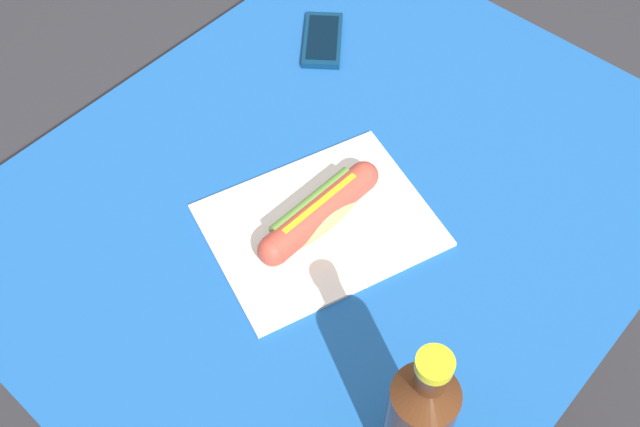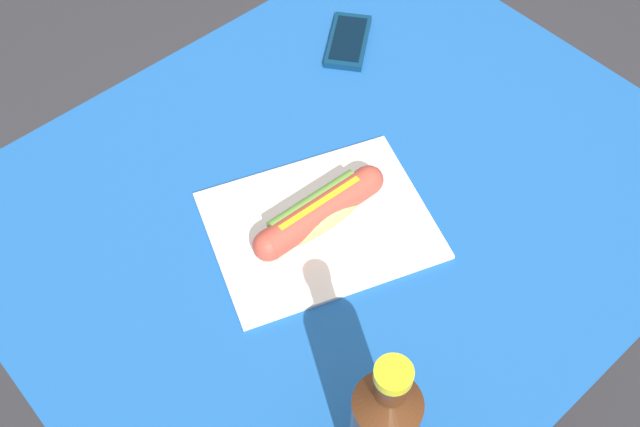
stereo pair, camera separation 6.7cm
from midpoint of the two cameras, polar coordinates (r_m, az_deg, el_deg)
name	(u,v)px [view 2 (the right image)]	position (r m, az deg, el deg)	size (l,w,h in m)	color
ground_plane	(337,401)	(1.72, 2.45, -13.97)	(6.00, 6.00, 0.00)	#2D2D33
dining_table	(344,255)	(1.19, 3.45, -3.25)	(0.97, 0.80, 0.75)	brown
paper_wrapper	(320,225)	(1.03, 1.87, -0.97)	(0.29, 0.23, 0.01)	silver
hot_dog	(320,212)	(1.00, 1.88, 0.02)	(0.21, 0.06, 0.05)	tan
cell_phone	(348,41)	(1.28, 3.69, 12.80)	(0.14, 0.13, 0.01)	#0A2D4C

